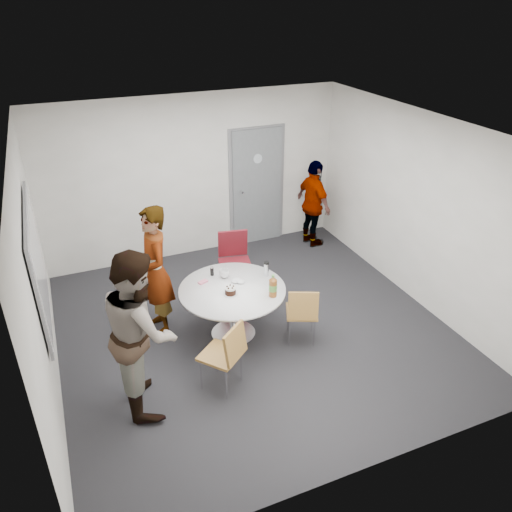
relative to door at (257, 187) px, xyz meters
name	(u,v)px	position (x,y,z in m)	size (l,w,h in m)	color
floor	(253,328)	(-1.10, -2.48, -1.03)	(5.00, 5.00, 0.00)	black
ceiling	(252,131)	(-1.10, -2.48, 1.67)	(5.00, 5.00, 0.00)	silver
wall_back	(195,177)	(-1.10, 0.02, 0.32)	(5.00, 5.00, 0.00)	beige
wall_left	(36,280)	(-3.60, -2.48, 0.32)	(5.00, 5.00, 0.00)	beige
wall_right	(417,209)	(1.40, -2.48, 0.32)	(5.00, 5.00, 0.00)	beige
wall_front	(368,364)	(-1.10, -4.98, 0.32)	(5.00, 5.00, 0.00)	beige
door	(257,187)	(0.00, 0.00, 0.00)	(1.02, 0.17, 2.12)	slate
whiteboard	(38,263)	(-3.56, -2.28, 0.42)	(0.04, 1.90, 1.25)	slate
table	(234,295)	(-1.36, -2.50, -0.41)	(1.37, 1.37, 1.02)	white
chair_near_left	(227,351)	(-1.80, -3.42, -0.50)	(0.60, 0.60, 0.87)	olive
chair_near_right	(302,310)	(-0.64, -3.00, -0.53)	(0.52, 0.54, 0.82)	olive
chair_far	(234,256)	(-0.98, -1.46, -0.44)	(0.54, 0.58, 0.96)	maroon
person_main	(155,272)	(-2.25, -1.99, -0.14)	(0.65, 0.43, 1.78)	#A5C6EA
person_left	(141,331)	(-2.68, -3.23, -0.09)	(0.91, 0.71, 1.88)	white
person_right	(314,204)	(0.85, -0.53, -0.25)	(0.91, 0.38, 1.55)	black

